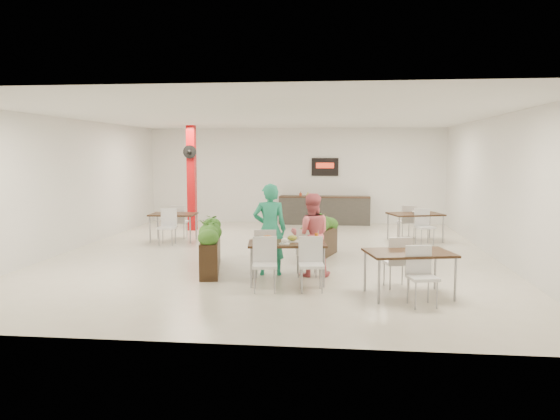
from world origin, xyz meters
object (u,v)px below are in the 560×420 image
(planter_right, at_px, (319,237))
(service_counter, at_px, (324,209))
(side_table_a, at_px, (173,218))
(side_table_b, at_px, (415,217))
(main_table, at_px, (286,249))
(side_table_c, at_px, (409,258))
(red_column, at_px, (192,177))
(diner_woman, at_px, (311,235))
(planter_left, at_px, (210,244))
(diner_man, at_px, (270,229))

(planter_right, bearing_deg, service_counter, 90.58)
(side_table_a, relative_size, side_table_b, 0.98)
(main_table, relative_size, side_table_b, 1.05)
(side_table_c, bearing_deg, red_column, 114.83)
(side_table_b, xyz_separation_m, side_table_c, (-0.88, -5.85, -0.00))
(planter_right, bearing_deg, diner_woman, -93.03)
(planter_left, xyz_separation_m, side_table_b, (4.62, 4.23, 0.11))
(planter_right, xyz_separation_m, side_table_b, (2.48, 2.76, 0.14))
(diner_man, bearing_deg, service_counter, -103.52)
(diner_man, relative_size, side_table_c, 1.07)
(main_table, height_order, side_table_c, same)
(diner_woman, distance_m, planter_left, 2.08)
(service_counter, height_order, main_table, service_counter)
(planter_right, bearing_deg, red_column, 134.55)
(planter_left, distance_m, side_table_a, 3.93)
(planter_left, relative_size, side_table_b, 1.27)
(side_table_a, bearing_deg, main_table, -53.34)
(diner_man, bearing_deg, diner_woman, 172.62)
(planter_left, bearing_deg, main_table, -29.51)
(service_counter, distance_m, planter_right, 5.99)
(planter_right, relative_size, side_table_b, 1.14)
(service_counter, height_order, planter_left, service_counter)
(main_table, relative_size, planter_left, 0.83)
(diner_woman, distance_m, side_table_c, 2.17)
(service_counter, relative_size, diner_man, 1.68)
(diner_woman, relative_size, side_table_b, 0.96)
(planter_right, xyz_separation_m, side_table_a, (-3.99, 1.99, 0.13))
(side_table_a, bearing_deg, planter_right, -28.33)
(red_column, xyz_separation_m, diner_man, (3.17, -5.87, -0.75))
(service_counter, height_order, side_table_c, service_counter)
(side_table_b, bearing_deg, diner_woman, -136.59)
(service_counter, height_order, diner_man, service_counter)
(side_table_a, height_order, side_table_b, same)
(planter_left, distance_m, planter_right, 2.60)
(main_table, xyz_separation_m, side_table_a, (-3.49, 4.39, -0.01))
(diner_man, xyz_separation_m, side_table_a, (-3.10, 3.73, -0.26))
(planter_left, relative_size, side_table_c, 1.27)
(diner_woman, height_order, side_table_a, diner_woman)
(red_column, distance_m, side_table_b, 6.75)
(main_table, bearing_deg, side_table_b, 60.01)
(service_counter, bearing_deg, red_column, -155.00)
(service_counter, height_order, side_table_a, service_counter)
(side_table_c, bearing_deg, diner_man, 138.31)
(service_counter, relative_size, planter_right, 1.57)
(service_counter, bearing_deg, diner_woman, -90.24)
(red_column, height_order, diner_man, red_column)
(red_column, distance_m, side_table_a, 2.36)
(red_column, relative_size, service_counter, 1.07)
(service_counter, bearing_deg, side_table_a, -134.52)
(planter_left, distance_m, side_table_c, 4.08)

